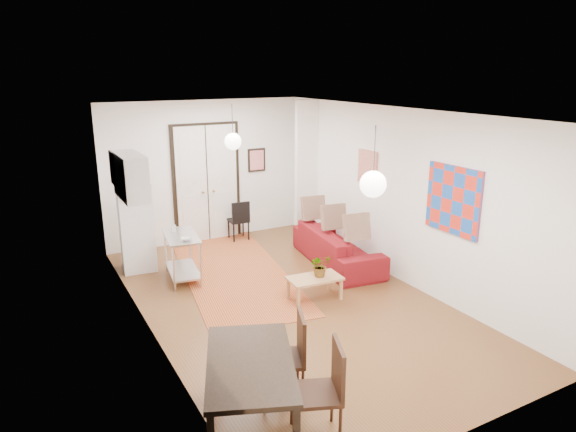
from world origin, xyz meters
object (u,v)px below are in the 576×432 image
coffee_table (315,280)px  black_side_chair (237,216)px  sofa (337,246)px  dining_table (250,369)px  dining_chair_far (310,379)px  fridge (136,226)px  kitchen_counter (182,252)px  dining_chair_near (277,347)px

coffee_table → black_side_chair: black_side_chair is taller
sofa → coffee_table: bearing=141.5°
dining_table → dining_chair_far: dining_chair_far is taller
fridge → dining_table: fridge is taller
kitchen_counter → dining_table: (-0.61, -4.10, 0.22)m
fridge → dining_chair_near: (0.47, -4.48, -0.23)m
coffee_table → black_side_chair: size_ratio=1.01×
sofa → fridge: bearing=73.6°
coffee_table → dining_chair_far: 3.06m
kitchen_counter → dining_table: 4.15m
sofa → dining_chair_near: size_ratio=2.28×
coffee_table → dining_chair_near: bearing=-131.2°
coffee_table → dining_chair_far: (-1.63, -2.57, 0.25)m
sofa → dining_chair_near: (-2.82, -2.99, 0.24)m
fridge → sofa: bearing=-18.3°
dining_chair_far → black_side_chair: 6.20m
coffee_table → black_side_chair: (0.14, 3.38, 0.17)m
dining_chair_near → dining_chair_far: bearing=22.1°
sofa → dining_chair_far: 4.65m
kitchen_counter → dining_table: dining_table is taller
sofa → kitchen_counter: 2.82m
coffee_table → fridge: (-2.11, 2.61, 0.49)m
fridge → black_side_chair: fridge is taller
fridge → black_side_chair: 2.39m
coffee_table → sofa: bearing=43.5°
fridge → dining_chair_near: fridge is taller
dining_table → sofa: bearing=45.8°
dining_chair_near → black_side_chair: 5.54m
kitchen_counter → dining_chair_near: dining_chair_near is taller
dining_chair_near → black_side_chair: (1.77, 5.25, -0.08)m
fridge → dining_chair_near: size_ratio=1.63×
black_side_chair → fridge: bearing=22.2°
kitchen_counter → black_side_chair: size_ratio=1.29×
sofa → dining_chair_near: dining_chair_near is taller
sofa → fridge: 3.64m
coffee_table → dining_table: dining_table is taller
coffee_table → fridge: fridge is taller
fridge → dining_table: 4.93m
coffee_table → dining_table: size_ratio=0.52×
kitchen_counter → dining_chair_near: size_ratio=1.10×
dining_table → black_side_chair: size_ratio=1.94×
fridge → dining_chair_far: (0.47, -5.18, -0.23)m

